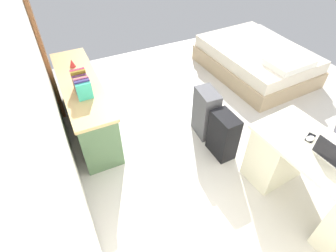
# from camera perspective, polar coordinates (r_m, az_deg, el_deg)

# --- Properties ---
(ground_plane) EXTENTS (5.55, 5.55, 0.00)m
(ground_plane) POSITION_cam_1_polar(r_m,az_deg,el_deg) (3.93, 13.21, -0.80)
(ground_plane) COLOR beige
(wall_back) EXTENTS (4.55, 0.10, 2.73)m
(wall_back) POSITION_cam_1_polar(r_m,az_deg,el_deg) (2.48, -25.18, 7.57)
(wall_back) COLOR white
(wall_back) RESTS_ON ground_plane
(door_wooden) EXTENTS (0.88, 0.05, 2.04)m
(door_wooden) POSITION_cam_1_polar(r_m,az_deg,el_deg) (4.18, -25.25, 16.00)
(door_wooden) COLOR brown
(door_wooden) RESTS_ON ground_plane
(desk) EXTENTS (1.49, 0.78, 0.75)m
(desk) POSITION_cam_1_polar(r_m,az_deg,el_deg) (3.12, 28.58, -10.38)
(desk) COLOR beige
(desk) RESTS_ON ground_plane
(credenza) EXTENTS (1.80, 0.48, 0.74)m
(credenza) POSITION_cam_1_polar(r_m,az_deg,el_deg) (3.82, -16.86, 4.23)
(credenza) COLOR #4C6B47
(credenza) RESTS_ON ground_plane
(bed) EXTENTS (1.97, 1.50, 0.58)m
(bed) POSITION_cam_1_polar(r_m,az_deg,el_deg) (5.16, 17.91, 12.94)
(bed) COLOR tan
(bed) RESTS_ON ground_plane
(suitcase_black) EXTENTS (0.37, 0.23, 0.60)m
(suitcase_black) POSITION_cam_1_polar(r_m,az_deg,el_deg) (3.39, 11.41, -1.91)
(suitcase_black) COLOR black
(suitcase_black) RESTS_ON ground_plane
(suitcase_spare_grey) EXTENTS (0.38, 0.25, 0.68)m
(suitcase_spare_grey) POSITION_cam_1_polar(r_m,az_deg,el_deg) (3.61, 7.87, 2.70)
(suitcase_spare_grey) COLOR #4C4C51
(suitcase_spare_grey) RESTS_ON ground_plane
(laptop) EXTENTS (0.33, 0.25, 0.21)m
(laptop) POSITION_cam_1_polar(r_m,az_deg,el_deg) (2.84, 31.22, -5.27)
(laptop) COLOR silver
(laptop) RESTS_ON desk
(computer_mouse) EXTENTS (0.07, 0.10, 0.03)m
(computer_mouse) POSITION_cam_1_polar(r_m,az_deg,el_deg) (2.96, 27.59, -2.32)
(computer_mouse) COLOR white
(computer_mouse) RESTS_ON desk
(cell_phone_by_mouse) EXTENTS (0.12, 0.15, 0.01)m
(cell_phone_by_mouse) POSITION_cam_1_polar(r_m,az_deg,el_deg) (2.99, 27.59, -2.17)
(cell_phone_by_mouse) COLOR black
(cell_phone_by_mouse) RESTS_ON desk
(book_row) EXTENTS (0.32, 0.17, 0.24)m
(book_row) POSITION_cam_1_polar(r_m,az_deg,el_deg) (3.34, -17.55, 8.19)
(book_row) COLOR #3ABA9D
(book_row) RESTS_ON credenza
(figurine_small) EXTENTS (0.08, 0.08, 0.11)m
(figurine_small) POSITION_cam_1_polar(r_m,az_deg,el_deg) (3.94, -19.42, 12.29)
(figurine_small) COLOR red
(figurine_small) RESTS_ON credenza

